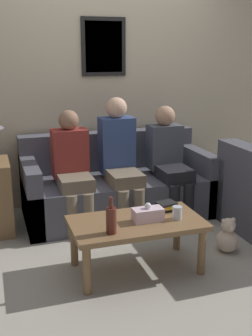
{
  "coord_description": "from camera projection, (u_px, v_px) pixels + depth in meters",
  "views": [
    {
      "loc": [
        -1.22,
        -3.48,
        1.66
      ],
      "look_at": [
        -0.1,
        -0.09,
        0.66
      ],
      "focal_mm": 45.0,
      "sensor_mm": 36.0,
      "label": 1
    }
  ],
  "objects": [
    {
      "name": "tissue_box",
      "position": [
        148.0,
        214.0,
        3.19
      ],
      "size": [
        0.23,
        0.12,
        0.15
      ],
      "color": "silver",
      "rests_on": "coffee_table"
    },
    {
      "name": "teddy_bear",
      "position": [
        228.0,
        237.0,
        3.58
      ],
      "size": [
        0.19,
        0.19,
        0.3
      ],
      "color": "beige",
      "rests_on": "ground_plane"
    },
    {
      "name": "wall_back",
      "position": [
        103.0,
        85.0,
        4.57
      ],
      "size": [
        9.0,
        0.08,
        2.6
      ],
      "color": "beige",
      "rests_on": "ground_plane"
    },
    {
      "name": "coffee_table",
      "position": [
        137.0,
        228.0,
        3.22
      ],
      "size": [
        1.02,
        0.56,
        0.41
      ],
      "color": "olive",
      "rests_on": "ground_plane"
    },
    {
      "name": "wine_bottle",
      "position": [
        111.0,
        220.0,
        2.96
      ],
      "size": [
        0.08,
        0.08,
        0.27
      ],
      "color": "#562319",
      "rests_on": "coffee_table"
    },
    {
      "name": "person_right",
      "position": [
        169.0,
        157.0,
        4.31
      ],
      "size": [
        0.34,
        0.61,
        1.12
      ],
      "color": "black",
      "rests_on": "ground_plane"
    },
    {
      "name": "drinking_glass",
      "position": [
        177.0,
        213.0,
        3.23
      ],
      "size": [
        0.08,
        0.08,
        0.1
      ],
      "color": "silver",
      "rests_on": "coffee_table"
    },
    {
      "name": "person_middle",
      "position": [
        120.0,
        156.0,
        4.15
      ],
      "size": [
        0.34,
        0.62,
        1.22
      ],
      "color": "#756651",
      "rests_on": "ground_plane"
    },
    {
      "name": "ground_plane",
      "position": [
        133.0,
        232.0,
        3.99
      ],
      "size": [
        16.0,
        16.0,
        0.0
      ],
      "primitive_type": "plane",
      "color": "#ADA899"
    },
    {
      "name": "couch_main",
      "position": [
        117.0,
        187.0,
        4.41
      ],
      "size": [
        1.91,
        0.9,
        0.82
      ],
      "color": "#4C4C56",
      "rests_on": "ground_plane"
    },
    {
      "name": "book_stack",
      "position": [
        166.0,
        206.0,
        3.4
      ],
      "size": [
        0.17,
        0.14,
        0.07
      ],
      "color": "black",
      "rests_on": "coffee_table"
    },
    {
      "name": "person_left",
      "position": [
        72.0,
        166.0,
        4.0
      ],
      "size": [
        0.34,
        0.57,
        1.12
      ],
      "color": "#756651",
      "rests_on": "ground_plane"
    }
  ]
}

